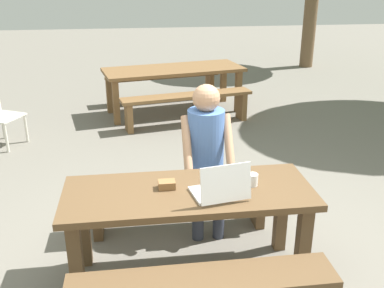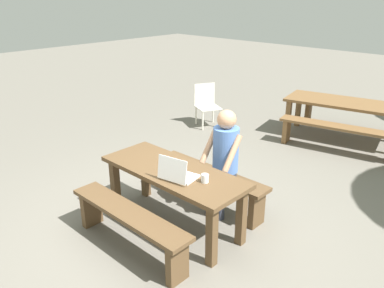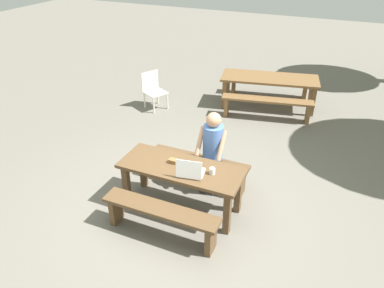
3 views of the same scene
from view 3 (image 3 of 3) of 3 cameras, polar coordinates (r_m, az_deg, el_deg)
ground_plane at (r=5.65m, az=-1.58°, el=-9.65°), size 30.00×30.00×0.00m
picnic_table_front at (r=5.28m, az=-1.67°, el=-4.60°), size 1.78×0.69×0.73m
bench_near at (r=4.98m, az=-4.88°, el=-10.93°), size 1.63×0.30×0.48m
bench_far at (r=5.91m, az=1.06°, el=-3.31°), size 1.63×0.30×0.48m
laptop at (r=5.00m, az=-0.26°, el=-4.22°), size 0.40×0.36×0.27m
small_pouch at (r=5.29m, az=-2.95°, el=-2.62°), size 0.12×0.09×0.06m
coffee_mug at (r=5.05m, az=3.16°, el=-4.20°), size 0.08×0.08×0.09m
person_seated at (r=5.59m, az=3.13°, el=-0.30°), size 0.42×0.41×1.32m
plastic_chair at (r=8.61m, az=-6.00°, el=8.40°), size 0.59×0.59×0.84m
picnic_table_mid at (r=8.72m, az=11.90°, el=9.50°), size 2.29×1.23×0.72m
bench_mid_south at (r=8.19m, az=11.53°, el=6.13°), size 1.98×0.68×0.47m
bench_mid_north at (r=9.46m, az=11.88°, el=9.40°), size 1.98×0.68×0.47m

